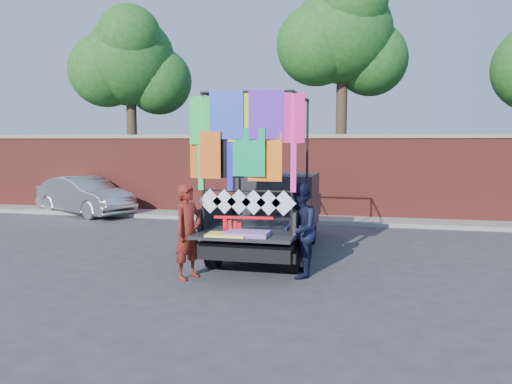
% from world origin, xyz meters
% --- Properties ---
extents(ground, '(90.00, 90.00, 0.00)m').
position_xyz_m(ground, '(0.00, 0.00, 0.00)').
color(ground, '#38383A').
rests_on(ground, ground).
extents(brick_wall, '(30.00, 0.45, 2.61)m').
position_xyz_m(brick_wall, '(0.00, 7.00, 1.33)').
color(brick_wall, maroon).
rests_on(brick_wall, ground).
extents(curb, '(30.00, 1.20, 0.12)m').
position_xyz_m(curb, '(0.00, 6.30, 0.06)').
color(curb, gray).
rests_on(curb, ground).
extents(tree_left, '(4.20, 3.30, 7.05)m').
position_xyz_m(tree_left, '(-6.48, 8.12, 5.12)').
color(tree_left, '#38281C').
rests_on(tree_left, ground).
extents(tree_mid, '(4.20, 3.30, 7.73)m').
position_xyz_m(tree_mid, '(1.02, 8.12, 5.70)').
color(tree_mid, '#38281C').
rests_on(tree_mid, ground).
extents(pickup_truck, '(2.08, 5.22, 3.28)m').
position_xyz_m(pickup_truck, '(-0.14, 2.47, 0.83)').
color(pickup_truck, black).
rests_on(pickup_truck, ground).
extents(sedan, '(4.03, 2.80, 1.26)m').
position_xyz_m(sedan, '(-7.14, 6.01, 0.63)').
color(sedan, '#B5B8BD').
rests_on(sedan, ground).
extents(woman, '(0.60, 0.72, 1.68)m').
position_xyz_m(woman, '(-1.12, -0.40, 0.84)').
color(woman, maroon).
rests_on(woman, ground).
extents(man, '(0.76, 0.91, 1.70)m').
position_xyz_m(man, '(0.75, 0.15, 0.85)').
color(man, black).
rests_on(man, ground).
extents(streamer_bundle, '(1.05, 0.16, 0.72)m').
position_xyz_m(streamer_bundle, '(-0.30, -0.14, 0.87)').
color(streamer_bundle, '#FF0D16').
rests_on(streamer_bundle, ground).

